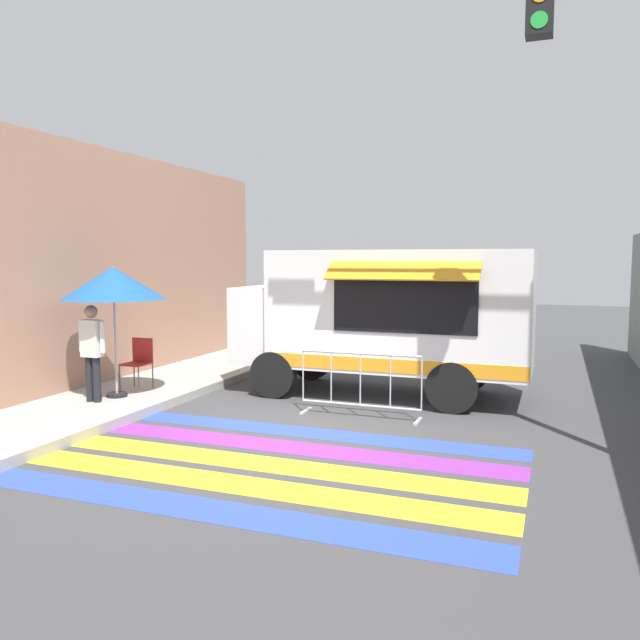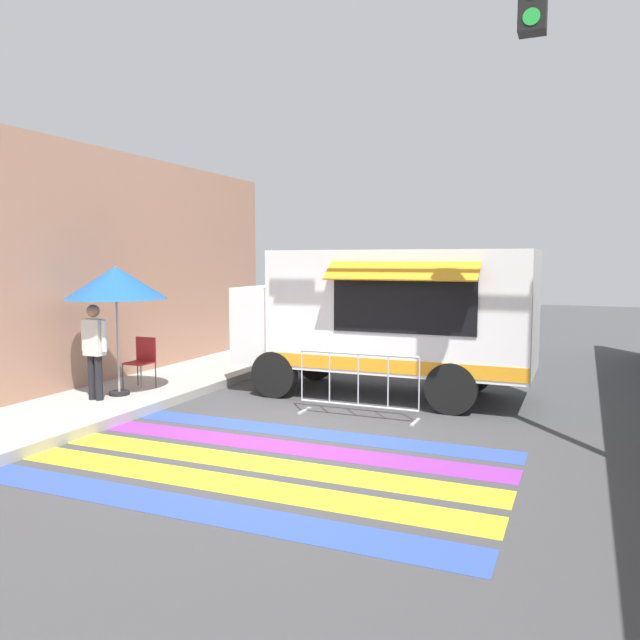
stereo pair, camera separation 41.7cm
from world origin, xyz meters
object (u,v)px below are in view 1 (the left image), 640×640
food_truck (380,313)px  traffic_signal_pole (598,96)px  barricade_front (360,385)px  vendor_person (92,347)px  patio_umbrella (113,283)px  folding_chair (139,358)px

food_truck → traffic_signal_pole: traffic_signal_pole is taller
barricade_front → vendor_person: bearing=-164.3°
food_truck → patio_umbrella: bearing=-148.4°
folding_chair → vendor_person: 1.22m
vendor_person → food_truck: bearing=39.0°
food_truck → vendor_person: food_truck is taller
patio_umbrella → vendor_person: patio_umbrella is taller
food_truck → vendor_person: (-4.19, -2.98, -0.47)m
food_truck → traffic_signal_pole: 5.50m
traffic_signal_pole → vendor_person: traffic_signal_pole is taller
barricade_front → folding_chair: bearing=-179.1°
traffic_signal_pole → folding_chair: (-7.61, 1.24, -3.77)m
traffic_signal_pole → barricade_front: size_ratio=3.22×
patio_umbrella → vendor_person: size_ratio=1.39×
traffic_signal_pole → barricade_front: bearing=158.6°
vendor_person → barricade_front: (4.36, 1.22, -0.56)m
food_truck → vendor_person: size_ratio=3.34×
vendor_person → barricade_front: 4.56m
patio_umbrella → folding_chair: size_ratio=2.42×
patio_umbrella → barricade_front: patio_umbrella is taller
folding_chair → barricade_front: (4.29, 0.07, -0.20)m
folding_chair → food_truck: bearing=11.4°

